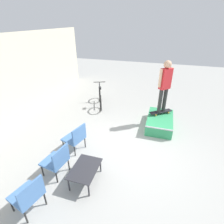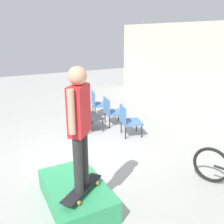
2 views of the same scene
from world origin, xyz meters
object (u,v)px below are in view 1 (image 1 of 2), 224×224
coffee_table (85,170)px  patio_chair_right (76,137)px  person_skater (165,83)px  patio_chair_left (28,195)px  skate_ramp_box (160,122)px  skateboard_on_ramp (161,112)px  patio_chair_center (57,160)px  bicycle (100,97)px

coffee_table → patio_chair_right: bearing=37.3°
person_skater → coffee_table: bearing=-161.6°
patio_chair_left → patio_chair_right: size_ratio=1.00×
skate_ramp_box → skateboard_on_ramp: skateboard_on_ramp is taller
skateboard_on_ramp → patio_chair_center: 3.92m
person_skater → patio_chair_center: person_skater is taller
skate_ramp_box → bicycle: bicycle is taller
coffee_table → patio_chair_center: (-0.01, 0.71, 0.11)m
skate_ramp_box → skateboard_on_ramp: (0.28, 0.01, 0.27)m
patio_chair_left → patio_chair_right: bearing=-165.6°
skateboard_on_ramp → patio_chair_center: patio_chair_center is taller
skate_ramp_box → skateboard_on_ramp: size_ratio=1.87×
skateboard_on_ramp → bicycle: size_ratio=0.50×
coffee_table → patio_chair_right: size_ratio=0.99×
bicycle → patio_chair_center: bearing=163.3°
skateboard_on_ramp → skate_ramp_box: bearing=-123.9°
patio_chair_left → coffee_table: bearing=158.4°
person_skater → bicycle: 2.97m
skateboard_on_ramp → patio_chair_right: bearing=-170.2°
bicycle → skateboard_on_ramp: bearing=-128.8°
patio_chair_left → bicycle: bicycle is taller
coffee_table → person_skater: bearing=-24.9°
patio_chair_center → bicycle: 4.02m
person_skater → patio_chair_right: size_ratio=2.15×
patio_chair_right → coffee_table: bearing=52.4°
skate_ramp_box → skateboard_on_ramp: bearing=2.3°
person_skater → patio_chair_left: size_ratio=2.15×
person_skater → bicycle: bearing=117.0°
person_skater → patio_chair_right: bearing=179.3°
coffee_table → patio_chair_center: bearing=91.1°
person_skater → bicycle: size_ratio=1.13×
patio_chair_center → bicycle: (4.00, 0.41, -0.09)m
skate_ramp_box → patio_chair_left: (-3.93, 2.22, 0.27)m
skateboard_on_ramp → patio_chair_left: (-4.21, 2.21, 0.01)m
skate_ramp_box → person_skater: 1.38m
skateboard_on_ramp → person_skater: bearing=-36.2°
person_skater → skateboard_on_ramp: bearing=133.3°
patio_chair_right → bicycle: bearing=-157.3°
skateboard_on_ramp → patio_chair_center: (-3.24, 2.21, 0.01)m
skateboard_on_ramp → patio_chair_left: size_ratio=0.96×
skateboard_on_ramp → coffee_table: 3.56m
patio_chair_center → bicycle: bearing=-165.2°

